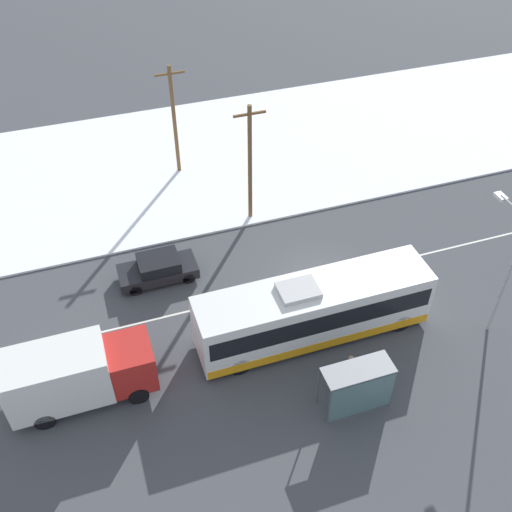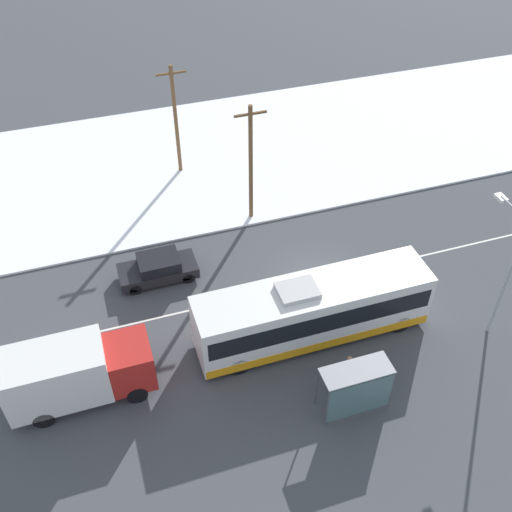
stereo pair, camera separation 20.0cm
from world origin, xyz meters
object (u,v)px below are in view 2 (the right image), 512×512
object	(u,v)px
city_bus	(313,311)
box_truck	(75,372)
sedan_car	(158,267)
streetlamp	(507,258)
pedestrian_at_stop	(349,366)
bus_shelter	(358,386)
utility_pole_snowlot	(176,119)
utility_pole_roadside	(251,163)

from	to	relation	value
city_bus	box_truck	size ratio (longest dim) A/B	1.81
sedan_car	streetlamp	bearing A→B (deg)	150.46
pedestrian_at_stop	bus_shelter	xyz separation A→B (m)	(-0.37, -1.53, 0.70)
utility_pole_snowlot	bus_shelter	bearing A→B (deg)	-81.55
box_truck	pedestrian_at_stop	size ratio (longest dim) A/B	3.87
box_truck	streetlamp	world-z (taller)	streetlamp
city_bus	pedestrian_at_stop	world-z (taller)	city_bus
streetlamp	utility_pole_snowlot	distance (m)	20.99
sedan_car	utility_pole_snowlot	size ratio (longest dim) A/B	0.56
pedestrian_at_stop	utility_pole_snowlot	world-z (taller)	utility_pole_snowlot
sedan_car	utility_pole_roadside	world-z (taller)	utility_pole_roadside
sedan_car	utility_pole_snowlot	world-z (taller)	utility_pole_snowlot
pedestrian_at_stop	streetlamp	size ratio (longest dim) A/B	0.23
bus_shelter	utility_pole_snowlot	bearing A→B (deg)	98.45
sedan_car	city_bus	bearing A→B (deg)	135.20
pedestrian_at_stop	utility_pole_snowlot	xyz separation A→B (m)	(-3.39, 18.76, 2.87)
city_bus	utility_pole_snowlot	bearing A→B (deg)	100.30
utility_pole_roadside	pedestrian_at_stop	bearing A→B (deg)	-87.82
utility_pole_snowlot	sedan_car	bearing A→B (deg)	-109.12
utility_pole_roadside	utility_pole_snowlot	xyz separation A→B (m)	(-2.91, 6.14, -0.02)
city_bus	bus_shelter	world-z (taller)	city_bus
city_bus	bus_shelter	size ratio (longest dim) A/B	3.73
sedan_car	pedestrian_at_stop	size ratio (longest dim) A/B	2.57
city_bus	streetlamp	world-z (taller)	streetlamp
utility_pole_snowlot	utility_pole_roadside	bearing A→B (deg)	-64.66
box_truck	streetlamp	xyz separation A→B (m)	(19.17, -1.86, 2.68)
bus_shelter	streetlamp	size ratio (longest dim) A/B	0.44
box_truck	sedan_car	bearing A→B (deg)	53.40
sedan_car	utility_pole_snowlot	distance (m)	10.60
utility_pole_snowlot	box_truck	bearing A→B (deg)	-116.76
sedan_car	bus_shelter	xyz separation A→B (m)	(6.34, -10.71, 0.91)
streetlamp	utility_pole_roadside	bearing A→B (deg)	125.26
city_bus	streetlamp	xyz separation A→B (m)	(8.28, -2.05, 2.72)
sedan_car	streetlamp	distance (m)	17.01
box_truck	city_bus	bearing A→B (deg)	1.04
box_truck	bus_shelter	bearing A→B (deg)	-21.57
city_bus	sedan_car	world-z (taller)	city_bus
city_bus	bus_shelter	xyz separation A→B (m)	(0.16, -4.57, 0.04)
sedan_car	box_truck	bearing A→B (deg)	53.40
sedan_car	utility_pole_roadside	xyz separation A→B (m)	(6.23, 3.45, 3.09)
box_truck	pedestrian_at_stop	xyz separation A→B (m)	(11.42, -2.83, -0.70)
sedan_car	bus_shelter	bearing A→B (deg)	120.63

